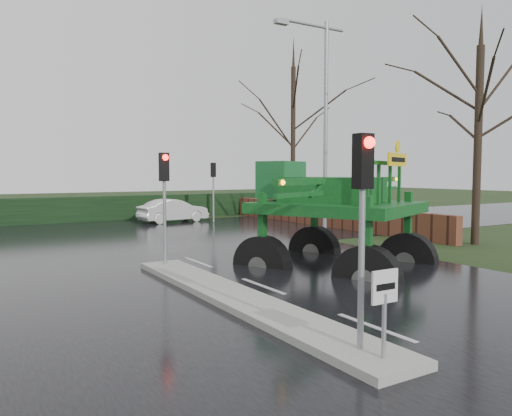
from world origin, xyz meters
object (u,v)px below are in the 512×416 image
keep_left_sign (385,299)px  traffic_signal_far (213,178)px  traffic_signal_mid (164,184)px  street_light_right (321,108)px  crop_sprayer (360,196)px  traffic_signal_near (363,195)px  white_sedan (173,222)px

keep_left_sign → traffic_signal_far: 22.93m
keep_left_sign → traffic_signal_mid: 9.12m
street_light_right → crop_sprayer: street_light_right is taller
traffic_signal_near → traffic_signal_far: 22.42m
traffic_signal_near → crop_sprayer: crop_sprayer is taller
keep_left_sign → traffic_signal_mid: (0.00, 8.99, 1.53)m
crop_sprayer → white_sedan: crop_sprayer is taller
street_light_right → keep_left_sign: bearing=-125.1°
street_light_right → white_sedan: (-3.89, 8.89, -5.99)m
crop_sprayer → traffic_signal_mid: bearing=111.0°
traffic_signal_near → crop_sprayer: 6.05m
keep_left_sign → street_light_right: bearing=54.9°
traffic_signal_far → crop_sprayer: (-3.71, -16.57, -0.31)m
traffic_signal_mid → street_light_right: (9.49, 4.51, 3.40)m
traffic_signal_near → keep_left_sign: bearing=-90.0°
traffic_signal_far → crop_sprayer: crop_sprayer is taller
traffic_signal_near → white_sedan: (5.60, 21.90, -2.59)m
crop_sprayer → white_sedan: bearing=60.8°
street_light_right → crop_sprayer: size_ratio=1.26×
keep_left_sign → street_light_right: (9.49, 13.50, 4.93)m
traffic_signal_near → crop_sprayer: (4.09, 4.44, -0.31)m
traffic_signal_mid → crop_sprayer: 5.77m
traffic_signal_near → street_light_right: (9.49, 13.01, 3.40)m
keep_left_sign → crop_sprayer: size_ratio=0.17×
street_light_right → white_sedan: size_ratio=2.43×
keep_left_sign → street_light_right: 17.23m
street_light_right → crop_sprayer: bearing=-122.2°
traffic_signal_mid → traffic_signal_far: bearing=58.1°
keep_left_sign → traffic_signal_near: (0.00, 0.49, 1.53)m
traffic_signal_near → traffic_signal_mid: (0.00, 8.50, 0.00)m
traffic_signal_mid → keep_left_sign: bearing=-90.0°
traffic_signal_near → crop_sprayer: bearing=47.3°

